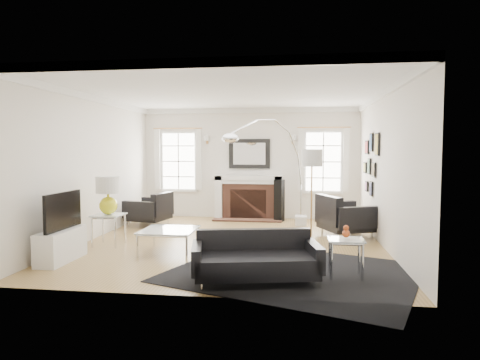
# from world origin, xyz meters

# --- Properties ---
(floor) EXTENTS (6.00, 6.00, 0.00)m
(floor) POSITION_xyz_m (0.00, 0.00, 0.00)
(floor) COLOR olive
(floor) RESTS_ON ground
(back_wall) EXTENTS (5.50, 0.04, 2.80)m
(back_wall) POSITION_xyz_m (0.00, 3.00, 1.40)
(back_wall) COLOR silver
(back_wall) RESTS_ON floor
(front_wall) EXTENTS (5.50, 0.04, 2.80)m
(front_wall) POSITION_xyz_m (0.00, -3.00, 1.40)
(front_wall) COLOR silver
(front_wall) RESTS_ON floor
(left_wall) EXTENTS (0.04, 6.00, 2.80)m
(left_wall) POSITION_xyz_m (-2.75, 0.00, 1.40)
(left_wall) COLOR silver
(left_wall) RESTS_ON floor
(right_wall) EXTENTS (0.04, 6.00, 2.80)m
(right_wall) POSITION_xyz_m (2.75, 0.00, 1.40)
(right_wall) COLOR silver
(right_wall) RESTS_ON floor
(ceiling) EXTENTS (5.50, 6.00, 0.02)m
(ceiling) POSITION_xyz_m (0.00, 0.00, 2.80)
(ceiling) COLOR white
(ceiling) RESTS_ON back_wall
(crown_molding) EXTENTS (5.50, 6.00, 0.12)m
(crown_molding) POSITION_xyz_m (0.00, 0.00, 2.74)
(crown_molding) COLOR white
(crown_molding) RESTS_ON back_wall
(fireplace) EXTENTS (1.70, 0.69, 1.11)m
(fireplace) POSITION_xyz_m (0.00, 2.79, 0.54)
(fireplace) COLOR white
(fireplace) RESTS_ON floor
(mantel_mirror) EXTENTS (1.05, 0.07, 0.75)m
(mantel_mirror) POSITION_xyz_m (0.00, 2.95, 1.65)
(mantel_mirror) COLOR black
(mantel_mirror) RESTS_ON back_wall
(window_left) EXTENTS (1.24, 0.15, 1.62)m
(window_left) POSITION_xyz_m (-1.85, 2.95, 1.46)
(window_left) COLOR white
(window_left) RESTS_ON back_wall
(window_right) EXTENTS (1.24, 0.15, 1.62)m
(window_right) POSITION_xyz_m (1.85, 2.95, 1.46)
(window_right) COLOR white
(window_right) RESTS_ON back_wall
(gallery_wall) EXTENTS (0.04, 1.73, 1.29)m
(gallery_wall) POSITION_xyz_m (2.72, 1.30, 1.53)
(gallery_wall) COLOR black
(gallery_wall) RESTS_ON right_wall
(tv_unit) EXTENTS (0.35, 1.00, 1.09)m
(tv_unit) POSITION_xyz_m (-2.44, -1.70, 0.33)
(tv_unit) COLOR white
(tv_unit) RESTS_ON floor
(area_rug) EXTENTS (4.02, 3.69, 0.01)m
(area_rug) POSITION_xyz_m (1.17, -1.85, 0.01)
(area_rug) COLOR black
(area_rug) RESTS_ON floor
(sofa) EXTENTS (1.78, 1.07, 0.54)m
(sofa) POSITION_xyz_m (0.66, -2.32, 0.29)
(sofa) COLOR black
(sofa) RESTS_ON floor
(armchair_left) EXTENTS (1.00, 1.08, 0.63)m
(armchair_left) POSITION_xyz_m (-2.14, 1.58, 0.35)
(armchair_left) COLOR black
(armchair_left) RESTS_ON floor
(armchair_right) EXTENTS (1.24, 1.30, 0.69)m
(armchair_right) POSITION_xyz_m (2.14, 0.82, 0.39)
(armchair_right) COLOR black
(armchair_right) RESTS_ON floor
(coffee_table) EXTENTS (0.90, 0.90, 0.40)m
(coffee_table) POSITION_xyz_m (-0.94, -0.92, 0.37)
(coffee_table) COLOR silver
(coffee_table) RESTS_ON floor
(side_table_left) EXTENTS (0.52, 0.52, 0.57)m
(side_table_left) POSITION_xyz_m (-2.20, -0.52, 0.46)
(side_table_left) COLOR silver
(side_table_left) RESTS_ON floor
(nesting_table) EXTENTS (0.48, 0.41, 0.53)m
(nesting_table) POSITION_xyz_m (1.87, -1.98, 0.42)
(nesting_table) COLOR silver
(nesting_table) RESTS_ON floor
(gourd_lamp) EXTENTS (0.43, 0.43, 0.69)m
(gourd_lamp) POSITION_xyz_m (-2.20, -0.52, 0.97)
(gourd_lamp) COLOR yellow
(gourd_lamp) RESTS_ON side_table_left
(orange_vase) EXTENTS (0.11, 0.11, 0.17)m
(orange_vase) POSITION_xyz_m (1.87, -1.98, 0.63)
(orange_vase) COLOR #B24116
(orange_vase) RESTS_ON nesting_table
(arc_floor_lamp) EXTENTS (1.77, 1.64, 2.51)m
(arc_floor_lamp) POSITION_xyz_m (0.57, 1.47, 1.36)
(arc_floor_lamp) COLOR white
(arc_floor_lamp) RESTS_ON floor
(stick_floor_lamp) EXTENTS (0.36, 0.36, 1.75)m
(stick_floor_lamp) POSITION_xyz_m (1.45, -0.47, 1.52)
(stick_floor_lamp) COLOR #C68A44
(stick_floor_lamp) RESTS_ON floor
(speaker_tower) EXTENTS (0.26, 0.26, 1.02)m
(speaker_tower) POSITION_xyz_m (0.78, 2.54, 0.51)
(speaker_tower) COLOR black
(speaker_tower) RESTS_ON floor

